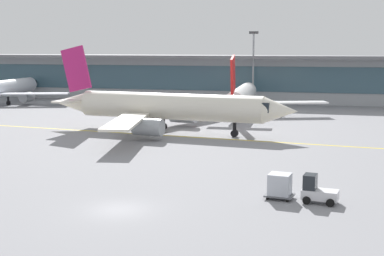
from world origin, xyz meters
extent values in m
plane|color=gray|center=(0.00, 0.00, 0.00)|extent=(400.00, 400.00, 0.00)
cube|color=yellow|center=(-6.12, 31.62, 0.00)|extent=(109.47, 11.52, 0.01)
cube|color=#9EA3A8|center=(0.00, 78.29, 4.50)|extent=(192.04, 8.00, 9.00)
cube|color=#385666|center=(0.00, 74.21, 4.95)|extent=(184.36, 0.16, 5.04)
cube|color=slate|center=(0.00, 76.79, 9.30)|extent=(199.73, 11.00, 0.60)
cylinder|color=silver|center=(-49.25, 61.06, 3.19)|extent=(4.21, 22.42, 3.10)
cone|color=silver|center=(-49.91, 74.04, 3.19)|extent=(3.12, 3.86, 2.94)
cube|color=black|center=(-49.78, 71.57, 3.57)|extent=(2.55, 2.90, 1.08)
cube|color=silver|center=(-41.25, 59.64, 2.34)|extent=(13.00, 6.89, 0.25)
cylinder|color=#999EA3|center=(-43.86, 60.87, 1.48)|extent=(2.07, 3.37, 1.91)
cylinder|color=black|center=(-49.65, 68.85, 0.82)|extent=(0.40, 0.40, 1.64)
cylinder|color=black|center=(-49.65, 68.85, 0.41)|extent=(0.54, 0.84, 0.82)
cylinder|color=black|center=(-47.07, 59.34, 0.82)|extent=(0.40, 0.40, 1.64)
cylinder|color=black|center=(-47.07, 59.34, 0.41)|extent=(0.54, 0.84, 0.82)
cylinder|color=white|center=(-0.24, 56.39, 3.17)|extent=(4.16, 22.27, 3.08)
cone|color=white|center=(-0.87, 69.30, 3.17)|extent=(3.10, 3.83, 2.92)
cube|color=black|center=(-0.75, 66.84, 3.55)|extent=(2.53, 2.88, 1.08)
cone|color=white|center=(0.43, 42.88, 3.17)|extent=(2.85, 5.04, 2.61)
cube|color=white|center=(-8.01, 54.20, 2.32)|extent=(12.99, 5.72, 0.25)
cylinder|color=#999EA3|center=(-5.55, 55.68, 1.47)|extent=(2.06, 3.35, 1.90)
cube|color=white|center=(7.71, 54.97, 2.32)|extent=(12.92, 6.83, 0.25)
cylinder|color=#999EA3|center=(5.12, 56.20, 1.47)|extent=(2.06, 3.35, 1.90)
cube|color=red|center=(0.38, 43.86, 7.33)|extent=(0.53, 4.16, 5.79)
cube|color=white|center=(-1.90, 44.11, 3.63)|extent=(4.62, 2.39, 0.22)
cube|color=white|center=(2.62, 44.33, 3.63)|extent=(4.62, 2.39, 0.22)
cylinder|color=black|center=(-0.62, 64.14, 0.81)|extent=(0.40, 0.40, 1.63)
cylinder|color=black|center=(-0.62, 64.14, 0.41)|extent=(0.54, 0.84, 0.81)
cylinder|color=black|center=(-2.23, 54.49, 0.81)|extent=(0.40, 0.40, 1.63)
cylinder|color=black|center=(-2.23, 54.49, 0.41)|extent=(0.54, 0.84, 0.81)
cylinder|color=black|center=(1.93, 54.69, 0.81)|extent=(0.40, 0.40, 1.63)
cylinder|color=black|center=(1.93, 54.69, 0.41)|extent=(0.54, 0.84, 0.81)
cylinder|color=silver|center=(-6.12, 33.62, 3.59)|extent=(25.34, 6.02, 3.49)
cone|color=silver|center=(8.46, 32.13, 3.59)|extent=(4.50, 3.72, 3.31)
cube|color=black|center=(5.68, 32.41, 4.03)|extent=(3.40, 3.03, 1.22)
cone|color=silver|center=(-21.39, 35.18, 3.59)|extent=(5.85, 3.52, 2.97)
cube|color=silver|center=(-7.26, 42.71, 2.63)|extent=(8.40, 14.55, 0.29)
cylinder|color=#999EA3|center=(-6.02, 39.69, 1.66)|extent=(3.89, 2.52, 2.15)
cube|color=silver|center=(-9.07, 24.95, 2.63)|extent=(5.78, 14.72, 0.29)
cylinder|color=#999EA3|center=(-7.25, 27.65, 1.66)|extent=(3.89, 2.52, 2.15)
cube|color=#B21E66|center=(-20.28, 35.06, 8.31)|extent=(4.72, 0.84, 6.57)
cube|color=silver|center=(-19.61, 37.57, 4.11)|extent=(2.97, 5.35, 0.25)
cube|color=silver|center=(-20.13, 32.47, 4.11)|extent=(2.97, 5.35, 0.25)
cylinder|color=black|center=(2.63, 32.73, 0.92)|extent=(0.45, 0.45, 1.85)
cylinder|color=black|center=(2.63, 32.73, 0.46)|extent=(0.98, 0.66, 0.92)
cylinder|color=black|center=(-7.92, 36.17, 0.92)|extent=(0.45, 0.45, 1.85)
cylinder|color=black|center=(-7.92, 36.17, 0.46)|extent=(0.98, 0.66, 0.92)
cylinder|color=black|center=(-8.40, 31.48, 0.92)|extent=(0.45, 0.45, 1.85)
cylinder|color=black|center=(-8.40, 31.48, 0.46)|extent=(0.98, 0.66, 0.92)
cube|color=silver|center=(13.75, 5.16, 0.65)|extent=(2.77, 1.74, 0.70)
cube|color=#1E2328|center=(13.00, 5.26, 1.55)|extent=(1.06, 1.35, 1.10)
cylinder|color=black|center=(14.68, 5.74, 0.30)|extent=(0.62, 0.30, 0.60)
cylinder|color=black|center=(14.49, 4.35, 0.30)|extent=(0.62, 0.30, 0.60)
cylinder|color=black|center=(13.00, 5.96, 0.30)|extent=(0.62, 0.30, 0.60)
cylinder|color=black|center=(12.81, 4.58, 0.30)|extent=(0.62, 0.30, 0.60)
cube|color=#595B60|center=(10.76, 5.56, 0.28)|extent=(2.30, 1.87, 0.12)
cube|color=#B2B7C1|center=(10.76, 5.56, 1.14)|extent=(1.79, 1.70, 1.60)
cylinder|color=black|center=(11.60, 6.16, 0.11)|extent=(0.23, 0.13, 0.22)
cylinder|color=black|center=(11.41, 4.77, 0.11)|extent=(0.23, 0.13, 0.22)
cylinder|color=black|center=(10.11, 6.36, 0.11)|extent=(0.23, 0.13, 0.22)
cylinder|color=black|center=(9.92, 4.97, 0.11)|extent=(0.23, 0.13, 0.22)
cylinder|color=gray|center=(-0.51, 71.99, 6.92)|extent=(0.36, 0.36, 13.85)
cube|color=#3F3F42|center=(-0.51, 71.99, 14.10)|extent=(1.80, 0.30, 0.50)
camera|label=1|loc=(14.10, -34.59, 11.43)|focal=50.65mm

